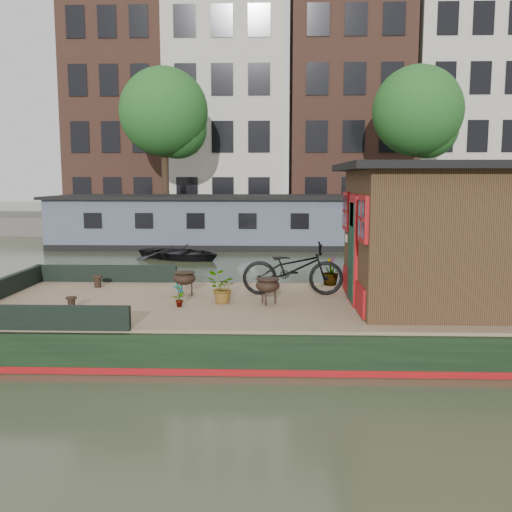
{
  "coord_description": "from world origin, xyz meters",
  "views": [
    {
      "loc": [
        -0.92,
        -9.82,
        2.81
      ],
      "look_at": [
        -1.28,
        0.5,
        1.41
      ],
      "focal_mm": 40.0,
      "sensor_mm": 36.0,
      "label": 1
    }
  ],
  "objects_px": {
    "brazier_front": "(268,291)",
    "brazier_rear": "(185,284)",
    "potted_plant_a": "(179,295)",
    "dinghy": "(180,249)",
    "bicycle": "(293,269)",
    "cabin": "(457,234)"
  },
  "relations": [
    {
      "from": "potted_plant_a",
      "to": "brazier_front",
      "type": "xyz_separation_m",
      "value": [
        1.5,
        0.27,
        0.02
      ]
    },
    {
      "from": "brazier_front",
      "to": "brazier_rear",
      "type": "bearing_deg",
      "value": 156.73
    },
    {
      "from": "dinghy",
      "to": "bicycle",
      "type": "bearing_deg",
      "value": -130.03
    },
    {
      "from": "bicycle",
      "to": "potted_plant_a",
      "type": "distance_m",
      "value": 2.27
    },
    {
      "from": "cabin",
      "to": "brazier_front",
      "type": "height_order",
      "value": "cabin"
    },
    {
      "from": "cabin",
      "to": "bicycle",
      "type": "height_order",
      "value": "cabin"
    },
    {
      "from": "cabin",
      "to": "potted_plant_a",
      "type": "height_order",
      "value": "cabin"
    },
    {
      "from": "cabin",
      "to": "bicycle",
      "type": "xyz_separation_m",
      "value": [
        -2.78,
        0.7,
        -0.74
      ]
    },
    {
      "from": "bicycle",
      "to": "brazier_front",
      "type": "bearing_deg",
      "value": 150.69
    },
    {
      "from": "brazier_front",
      "to": "brazier_rear",
      "type": "xyz_separation_m",
      "value": [
        -1.55,
        0.67,
        -0.0
      ]
    },
    {
      "from": "brazier_front",
      "to": "brazier_rear",
      "type": "height_order",
      "value": "brazier_front"
    },
    {
      "from": "potted_plant_a",
      "to": "dinghy",
      "type": "bearing_deg",
      "value": 99.4
    },
    {
      "from": "dinghy",
      "to": "potted_plant_a",
      "type": "bearing_deg",
      "value": -142.16
    },
    {
      "from": "bicycle",
      "to": "cabin",
      "type": "bearing_deg",
      "value": -104.86
    },
    {
      "from": "bicycle",
      "to": "dinghy",
      "type": "distance_m",
      "value": 10.08
    },
    {
      "from": "brazier_front",
      "to": "bicycle",
      "type": "bearing_deg",
      "value": 61.44
    },
    {
      "from": "potted_plant_a",
      "to": "brazier_front",
      "type": "bearing_deg",
      "value": 10.34
    },
    {
      "from": "potted_plant_a",
      "to": "brazier_rear",
      "type": "distance_m",
      "value": 0.94
    },
    {
      "from": "brazier_front",
      "to": "dinghy",
      "type": "xyz_separation_m",
      "value": [
        -3.23,
        10.19,
        -0.55
      ]
    },
    {
      "from": "potted_plant_a",
      "to": "dinghy",
      "type": "height_order",
      "value": "potted_plant_a"
    },
    {
      "from": "brazier_front",
      "to": "dinghy",
      "type": "height_order",
      "value": "brazier_front"
    },
    {
      "from": "potted_plant_a",
      "to": "brazier_rear",
      "type": "relative_size",
      "value": 0.91
    }
  ]
}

